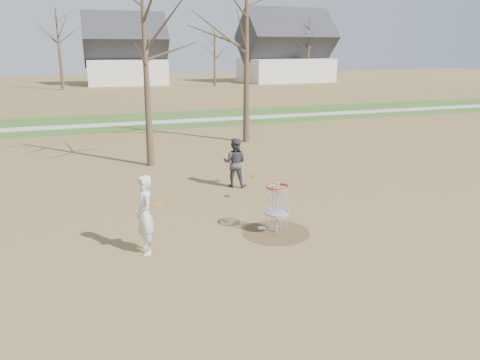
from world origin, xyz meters
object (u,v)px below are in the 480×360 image
object	(u,v)px
disc_grounded	(262,228)
disc_golf_basket	(277,200)
player_standing	(144,215)
player_throwing	(235,163)

from	to	relation	value
disc_grounded	disc_golf_basket	xyz separation A→B (m)	(0.26, -0.39, 0.89)
disc_grounded	disc_golf_basket	world-z (taller)	disc_golf_basket
player_standing	disc_grounded	bearing A→B (deg)	91.32
player_throwing	player_standing	bearing A→B (deg)	80.38
player_throwing	disc_grounded	size ratio (longest dim) A/B	7.88
player_standing	disc_grounded	world-z (taller)	player_standing
player_throwing	disc_grounded	xyz separation A→B (m)	(-0.59, -4.05, -0.85)
player_standing	disc_golf_basket	distance (m)	3.45
player_standing	disc_golf_basket	world-z (taller)	player_standing
player_throwing	disc_golf_basket	world-z (taller)	player_throwing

